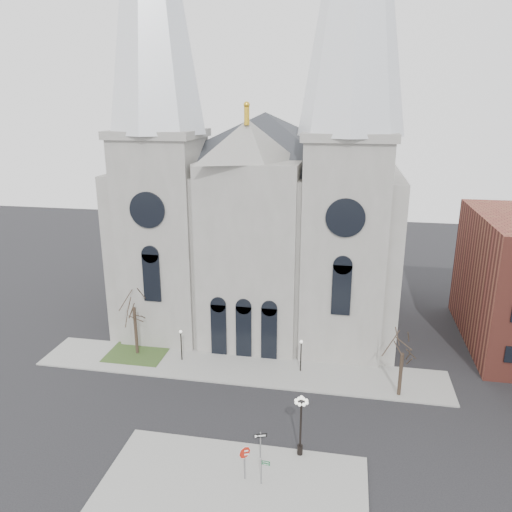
% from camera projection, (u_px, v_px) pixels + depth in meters
% --- Properties ---
extents(ground, '(160.00, 160.00, 0.00)m').
position_uv_depth(ground, '(208.00, 440.00, 38.55)').
color(ground, black).
rests_on(ground, ground).
extents(sidewalk_near, '(18.00, 10.00, 0.14)m').
position_uv_depth(sidewalk_near, '(231.00, 492.00, 33.30)').
color(sidewalk_near, gray).
rests_on(sidewalk_near, ground).
extents(sidewalk_far, '(40.00, 6.00, 0.14)m').
position_uv_depth(sidewalk_far, '(239.00, 368.00, 48.87)').
color(sidewalk_far, gray).
rests_on(sidewalk_far, ground).
extents(grass_patch, '(6.00, 5.00, 0.18)m').
position_uv_depth(grass_patch, '(137.00, 353.00, 51.72)').
color(grass_patch, '#334D21').
rests_on(grass_patch, ground).
extents(cathedral, '(33.00, 26.66, 54.00)m').
position_uv_depth(cathedral, '(260.00, 165.00, 54.64)').
color(cathedral, gray).
rests_on(cathedral, ground).
extents(tree_left, '(3.20, 3.20, 7.50)m').
position_uv_depth(tree_left, '(134.00, 304.00, 50.12)').
color(tree_left, black).
rests_on(tree_left, ground).
extents(tree_right, '(3.20, 3.20, 6.00)m').
position_uv_depth(tree_right, '(403.00, 351.00, 43.08)').
color(tree_right, black).
rests_on(tree_right, ground).
extents(ped_lamp_left, '(0.32, 0.32, 3.26)m').
position_uv_depth(ped_lamp_left, '(181.00, 340.00, 49.73)').
color(ped_lamp_left, black).
rests_on(ped_lamp_left, sidewalk_far).
extents(ped_lamp_right, '(0.32, 0.32, 3.26)m').
position_uv_depth(ped_lamp_right, '(301.00, 350.00, 47.63)').
color(ped_lamp_right, black).
rests_on(ped_lamp_right, sidewalk_far).
extents(stop_sign, '(0.89, 0.38, 2.63)m').
position_uv_depth(stop_sign, '(245.00, 456.00, 33.83)').
color(stop_sign, slate).
rests_on(stop_sign, sidewalk_near).
extents(globe_lamp, '(1.28, 1.28, 4.92)m').
position_uv_depth(globe_lamp, '(301.00, 418.00, 35.88)').
color(globe_lamp, black).
rests_on(globe_lamp, sidewalk_near).
extents(one_way_sign, '(0.92, 0.34, 2.18)m').
position_uv_depth(one_way_sign, '(260.00, 441.00, 35.97)').
color(one_way_sign, slate).
rests_on(one_way_sign, sidewalk_near).
extents(street_name_sign, '(0.64, 0.11, 1.99)m').
position_uv_depth(street_name_sign, '(262.00, 469.00, 33.54)').
color(street_name_sign, slate).
rests_on(street_name_sign, sidewalk_near).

